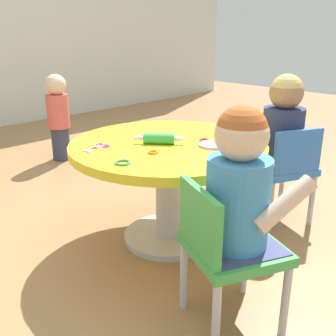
{
  "coord_description": "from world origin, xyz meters",
  "views": [
    {
      "loc": [
        -1.26,
        -1.26,
        1.01
      ],
      "look_at": [
        0.0,
        0.0,
        0.38
      ],
      "focal_mm": 42.75,
      "sensor_mm": 36.0,
      "label": 1
    }
  ],
  "objects": [
    {
      "name": "rolling_pin",
      "position": [
        -0.05,
        0.01,
        0.53
      ],
      "size": [
        0.16,
        0.19,
        0.05
      ],
      "color": "green",
      "rests_on": "craft_table"
    },
    {
      "name": "playdough_blob_0",
      "position": [
        0.1,
        -0.19,
        0.51
      ],
      "size": [
        0.13,
        0.13,
        0.01
      ],
      "primitive_type": "cylinder",
      "color": "#CC99E5",
      "rests_on": "craft_table"
    },
    {
      "name": "craft_table",
      "position": [
        0.0,
        0.0,
        0.39
      ],
      "size": [
        0.91,
        0.91,
        0.5
      ],
      "color": "silver",
      "rests_on": "ground"
    },
    {
      "name": "cookie_cutter_3",
      "position": [
        -0.16,
        -0.07,
        0.51
      ],
      "size": [
        0.05,
        0.05,
        0.01
      ],
      "primitive_type": "torus",
      "color": "orange",
      "rests_on": "craft_table"
    },
    {
      "name": "child_chair_right",
      "position": [
        0.57,
        -0.29,
        0.31
      ],
      "size": [
        0.4,
        0.4,
        0.54
      ],
      "color": "#B7B7BC",
      "rests_on": "ground"
    },
    {
      "name": "toddler_standing",
      "position": [
        0.3,
        1.51,
        0.36
      ],
      "size": [
        0.17,
        0.17,
        0.67
      ],
      "color": "#33384C",
      "rests_on": "ground"
    },
    {
      "name": "cookie_cutter_0",
      "position": [
        -0.06,
        -0.38,
        0.51
      ],
      "size": [
        0.07,
        0.07,
        0.01
      ],
      "primitive_type": "torus",
      "color": "red",
      "rests_on": "craft_table"
    },
    {
      "name": "playdough_blob_1",
      "position": [
        0.25,
        -0.24,
        0.51
      ],
      "size": [
        0.11,
        0.11,
        0.02
      ],
      "primitive_type": "cylinder",
      "color": "pink",
      "rests_on": "craft_table"
    },
    {
      "name": "seated_child_left",
      "position": [
        -0.26,
        -0.58,
        0.53
      ],
      "size": [
        0.43,
        0.39,
        0.51
      ],
      "color": "#3F4772",
      "rests_on": "ground"
    },
    {
      "name": "seated_child_right",
      "position": [
        0.58,
        -0.25,
        0.53
      ],
      "size": [
        0.38,
        0.42,
        0.51
      ],
      "color": "#3F4772",
      "rests_on": "ground"
    },
    {
      "name": "cookie_cutter_2",
      "position": [
        0.14,
        -0.11,
        0.51
      ],
      "size": [
        0.05,
        0.05,
        0.01
      ],
      "primitive_type": "torus",
      "color": "red",
      "rests_on": "craft_table"
    },
    {
      "name": "cookie_cutter_1",
      "position": [
        -0.34,
        -0.09,
        0.51
      ],
      "size": [
        0.07,
        0.07,
        0.01
      ],
      "primitive_type": "torus",
      "color": "#4CB259",
      "rests_on": "craft_table"
    },
    {
      "name": "child_chair_left",
      "position": [
        -0.29,
        -0.57,
        0.31
      ],
      "size": [
        0.4,
        0.4,
        0.54
      ],
      "color": "#B7B7BC",
      "rests_on": "ground"
    },
    {
      "name": "craft_scissors",
      "position": [
        -0.27,
        0.16,
        0.51
      ],
      "size": [
        0.14,
        0.09,
        0.01
      ],
      "color": "silver",
      "rests_on": "craft_table"
    },
    {
      "name": "ground_plane",
      "position": [
        0.0,
        0.0,
        0.0
      ],
      "size": [
        10.0,
        10.0,
        0.0
      ],
      "primitive_type": "plane",
      "color": "#9E7247"
    }
  ]
}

